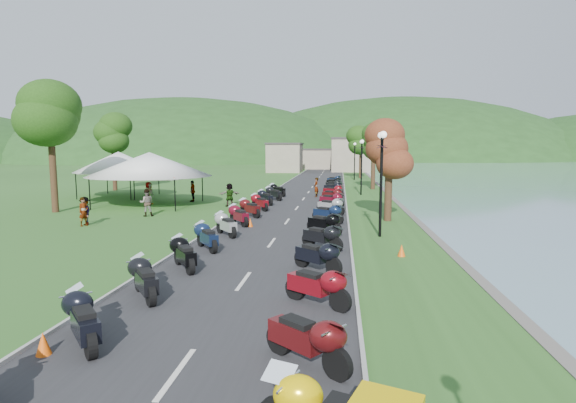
{
  "coord_description": "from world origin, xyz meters",
  "views": [
    {
      "loc": [
        3.03,
        -3.78,
        4.25
      ],
      "look_at": [
        0.15,
        21.12,
        1.3
      ],
      "focal_mm": 28.0,
      "sensor_mm": 36.0,
      "label": 1
    }
  ],
  "objects_px": {
    "vendor_tent_main": "(150,179)",
    "pedestrian_a": "(84,226)",
    "pedestrian_c": "(86,225)",
    "pedestrian_b": "(147,216)"
  },
  "relations": [
    {
      "from": "vendor_tent_main",
      "to": "pedestrian_a",
      "type": "height_order",
      "value": "vendor_tent_main"
    },
    {
      "from": "pedestrian_a",
      "to": "pedestrian_c",
      "type": "distance_m",
      "value": 0.27
    },
    {
      "from": "vendor_tent_main",
      "to": "pedestrian_b",
      "type": "bearing_deg",
      "value": -68.86
    },
    {
      "from": "vendor_tent_main",
      "to": "pedestrian_a",
      "type": "xyz_separation_m",
      "value": [
        0.18,
        -9.28,
        -2.0
      ]
    },
    {
      "from": "pedestrian_a",
      "to": "pedestrian_c",
      "type": "bearing_deg",
      "value": 39.08
    },
    {
      "from": "pedestrian_a",
      "to": "pedestrian_b",
      "type": "xyz_separation_m",
      "value": [
        1.91,
        3.88,
        0.0
      ]
    },
    {
      "from": "vendor_tent_main",
      "to": "pedestrian_c",
      "type": "relative_size",
      "value": 3.85
    },
    {
      "from": "pedestrian_a",
      "to": "pedestrian_b",
      "type": "relative_size",
      "value": 0.92
    },
    {
      "from": "pedestrian_b",
      "to": "pedestrian_a",
      "type": "bearing_deg",
      "value": 42.48
    },
    {
      "from": "vendor_tent_main",
      "to": "pedestrian_c",
      "type": "height_order",
      "value": "vendor_tent_main"
    }
  ]
}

